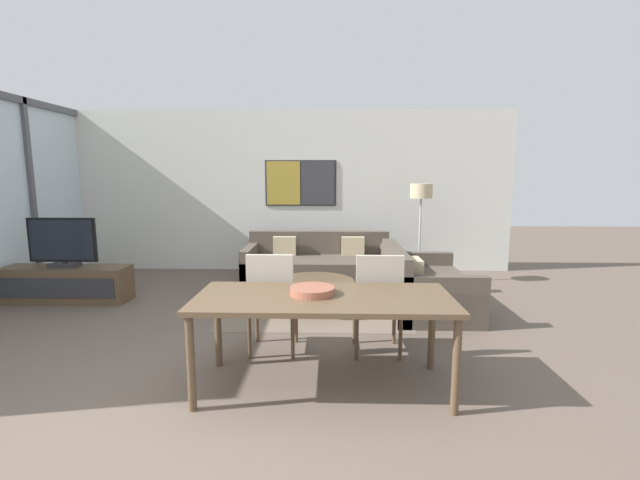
# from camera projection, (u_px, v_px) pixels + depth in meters

# --- Properties ---
(ground_plane) EXTENTS (24.00, 24.00, 0.00)m
(ground_plane) POSITION_uv_depth(u_px,v_px,m) (178.00, 459.00, 2.57)
(ground_plane) COLOR brown
(wall_back) EXTENTS (8.12, 0.09, 2.80)m
(wall_back) POSITION_uv_depth(u_px,v_px,m) (280.00, 191.00, 7.53)
(wall_back) COLOR silver
(wall_back) RESTS_ON ground_plane
(area_rug) EXTENTS (2.27, 1.66, 0.01)m
(area_rug) POSITION_uv_depth(u_px,v_px,m) (315.00, 309.00, 5.42)
(area_rug) COLOR #706051
(area_rug) RESTS_ON ground_plane
(tv_console) EXTENTS (1.67, 0.44, 0.47)m
(tv_console) POSITION_uv_depth(u_px,v_px,m) (66.00, 284.00, 5.75)
(tv_console) COLOR brown
(tv_console) RESTS_ON ground_plane
(television) EXTENTS (0.91, 0.20, 0.66)m
(television) POSITION_uv_depth(u_px,v_px,m) (62.00, 243.00, 5.67)
(television) COLOR #2D2D33
(television) RESTS_ON tv_console
(sofa_main) EXTENTS (2.26, 0.99, 0.79)m
(sofa_main) POSITION_uv_depth(u_px,v_px,m) (318.00, 267.00, 6.70)
(sofa_main) COLOR #51473D
(sofa_main) RESTS_ON ground_plane
(sofa_side) EXTENTS (0.99, 1.59, 0.79)m
(sofa_side) POSITION_uv_depth(u_px,v_px,m) (421.00, 289.00, 5.42)
(sofa_side) COLOR #51473D
(sofa_side) RESTS_ON ground_plane
(coffee_table) EXTENTS (0.99, 0.99, 0.38)m
(coffee_table) POSITION_uv_depth(u_px,v_px,m) (315.00, 288.00, 5.37)
(coffee_table) COLOR brown
(coffee_table) RESTS_ON ground_plane
(dining_table) EXTENTS (2.00, 0.86, 0.76)m
(dining_table) POSITION_uv_depth(u_px,v_px,m) (323.00, 305.00, 3.34)
(dining_table) COLOR brown
(dining_table) RESTS_ON ground_plane
(dining_chair_left) EXTENTS (0.46, 0.46, 0.98)m
(dining_chair_left) POSITION_uv_depth(u_px,v_px,m) (272.00, 299.00, 4.01)
(dining_chair_left) COLOR #B2A899
(dining_chair_left) RESTS_ON ground_plane
(dining_chair_centre) EXTENTS (0.46, 0.46, 0.98)m
(dining_chair_centre) POSITION_uv_depth(u_px,v_px,m) (378.00, 300.00, 3.97)
(dining_chair_centre) COLOR #B2A899
(dining_chair_centre) RESTS_ON ground_plane
(fruit_bowl) EXTENTS (0.35, 0.35, 0.06)m
(fruit_bowl) POSITION_uv_depth(u_px,v_px,m) (312.00, 290.00, 3.37)
(fruit_bowl) COLOR #995642
(fruit_bowl) RESTS_ON dining_table
(floor_lamp) EXTENTS (0.34, 0.34, 1.56)m
(floor_lamp) POSITION_uv_depth(u_px,v_px,m) (421.00, 199.00, 6.54)
(floor_lamp) COLOR #2D2D33
(floor_lamp) RESTS_ON ground_plane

